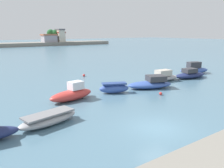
# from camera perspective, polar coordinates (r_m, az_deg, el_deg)

# --- Properties ---
(ground_plane) EXTENTS (400.00, 400.00, 0.00)m
(ground_plane) POSITION_cam_1_polar(r_m,az_deg,el_deg) (17.04, 11.19, -10.58)
(ground_plane) COLOR slate
(moored_boat_1) EXTENTS (4.94, 2.57, 0.89)m
(moored_boat_1) POSITION_cam_1_polar(r_m,az_deg,el_deg) (17.76, -15.41, -8.35)
(moored_boat_1) COLOR #9E9EA3
(moored_boat_1) RESTS_ON ground
(moored_boat_2) EXTENTS (5.05, 2.56, 1.83)m
(moored_boat_2) POSITION_cam_1_polar(r_m,az_deg,el_deg) (23.39, -9.86, -2.42)
(moored_boat_2) COLOR #C63833
(moored_boat_2) RESTS_ON ground
(moored_boat_3) EXTENTS (3.57, 2.44, 1.16)m
(moored_boat_3) POSITION_cam_1_polar(r_m,az_deg,el_deg) (25.69, 0.54, -1.02)
(moored_boat_3) COLOR #3856A8
(moored_boat_3) RESTS_ON ground
(moored_boat_4) EXTENTS (5.98, 4.08, 1.54)m
(moored_boat_4) POSITION_cam_1_polar(r_m,az_deg,el_deg) (28.28, 9.62, 0.14)
(moored_boat_4) COLOR #3856A8
(moored_boat_4) RESTS_ON ground
(moored_boat_5) EXTENTS (5.35, 2.22, 1.54)m
(moored_boat_5) POSITION_cam_1_polar(r_m,az_deg,el_deg) (32.94, 12.67, 1.77)
(moored_boat_5) COLOR #9E9EA3
(moored_boat_5) RESTS_ON ground
(moored_boat_6) EXTENTS (5.79, 2.60, 1.47)m
(moored_boat_6) POSITION_cam_1_polar(r_m,az_deg,el_deg) (35.87, 18.76, 2.24)
(moored_boat_6) COLOR navy
(moored_boat_6) RESTS_ON ground
(moored_boat_7) EXTENTS (5.57, 3.31, 1.90)m
(moored_boat_7) POSITION_cam_1_polar(r_m,az_deg,el_deg) (40.26, 19.68, 3.44)
(moored_boat_7) COLOR #3856A8
(moored_boat_7) RESTS_ON ground
(mooring_buoy_0) EXTENTS (0.34, 0.34, 0.34)m
(mooring_buoy_0) POSITION_cam_1_polar(r_m,az_deg,el_deg) (25.45, 11.95, -2.34)
(mooring_buoy_0) COLOR red
(mooring_buoy_0) RESTS_ON ground
(mooring_buoy_2) EXTENTS (0.39, 0.39, 0.39)m
(mooring_buoy_2) POSITION_cam_1_polar(r_m,az_deg,el_deg) (35.43, -6.97, 2.14)
(mooring_buoy_2) COLOR red
(mooring_buoy_2) RESTS_ON ground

